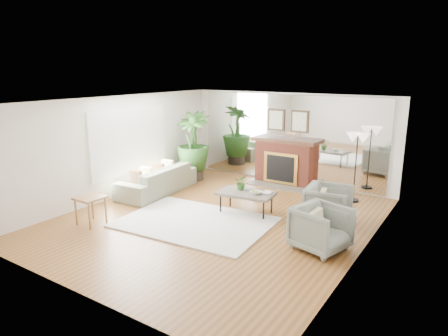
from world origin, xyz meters
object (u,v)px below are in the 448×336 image
Objects in this scene: armchair_back at (328,205)px; floor_lamp at (357,143)px; armchair_front at (321,228)px; coffee_table at (246,194)px; fireplace at (284,161)px; side_table at (90,201)px; potted_ficus at (193,144)px; sofa at (157,180)px.

armchair_back is 0.53× the size of floor_lamp.
armchair_front is (0.30, -1.27, -0.01)m from armchair_back.
coffee_table is 0.78× the size of floor_lamp.
fireplace reaches higher than side_table.
side_table is 6.13m from floor_lamp.
potted_ficus is (-2.37, -1.00, 0.39)m from fireplace.
fireplace reaches higher than armchair_front.
fireplace is 2.61m from potted_ficus.
side_table is (-2.02, -4.92, -0.16)m from fireplace.
fireplace is 1.23× the size of floor_lamp.
floor_lamp is at bearing 50.67° from coffee_table.
sofa is 1.41× the size of floor_lamp.
fireplace is at bearing 22.89° from potted_ficus.
potted_ficus is 4.50m from floor_lamp.
fireplace is at bearing 35.91° from armchair_back.
armchair_back is at bearing -91.04° from floor_lamp.
coffee_table is at bearing -129.33° from floor_lamp.
potted_ficus is at bearing -173.05° from floor_lamp.
fireplace is at bearing 49.58° from armchair_front.
armchair_back is at bearing 89.90° from sofa.
fireplace reaches higher than armchair_back.
potted_ficus reaches higher than side_table.
potted_ficus is at bearing 175.81° from sofa.
sofa is at bearing 178.87° from coffee_table.
side_table is at bearing 3.74° from sofa.
floor_lamp is at bearing 47.39° from side_table.
potted_ficus is at bearing 95.12° from side_table.
armchair_back is 4.63m from potted_ficus.
fireplace is 2.63m from coffee_table.
side_table is (-4.37, -1.44, 0.10)m from armchair_front.
floor_lamp reaches higher than coffee_table.
sofa is 3.99× the size of side_table.
potted_ficus reaches higher than sofa.
potted_ficus is at bearing 77.88° from armchair_front.
armchair_back is 1.50× the size of side_table.
armchair_front is 3.20m from floor_lamp.
potted_ficus is at bearing 67.86° from armchair_back.
armchair_front reaches higher than sofa.
armchair_back is at bearing -47.26° from fireplace.
floor_lamp is (4.10, 4.46, 0.93)m from side_table.
sofa reaches higher than side_table.
coffee_table is at bearing 44.63° from side_table.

